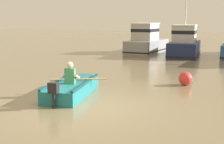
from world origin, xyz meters
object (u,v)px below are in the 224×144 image
at_px(moored_boat_navy, 184,45).
at_px(mooring_buoy, 185,78).
at_px(moored_boat_grey, 147,42).
at_px(rowboat_with_person, 73,88).

height_order(moored_boat_navy, mooring_buoy, moored_boat_navy).
bearing_deg(mooring_buoy, moored_boat_navy, 102.53).
bearing_deg(moored_boat_grey, rowboat_with_person, -80.95).
height_order(rowboat_with_person, moored_boat_navy, moored_boat_navy).
distance_m(moored_boat_grey, moored_boat_navy, 3.73).
xyz_separation_m(rowboat_with_person, moored_boat_navy, (1.04, 13.05, 0.58)).
bearing_deg(rowboat_with_person, moored_boat_navy, 85.46).
xyz_separation_m(rowboat_with_person, mooring_buoy, (3.21, 3.26, 0.02)).
bearing_deg(moored_boat_grey, mooring_buoy, -64.05).
xyz_separation_m(moored_boat_grey, moored_boat_navy, (3.37, -1.60, -0.02)).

